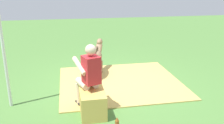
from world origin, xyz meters
TOP-DOWN VIEW (x-y plane):
  - ground_plane at (0.00, 0.00)m, footprint 24.00×24.00m
  - hay_patch at (0.19, -0.29)m, footprint 2.64×2.99m
  - hay_bale at (-1.21, 0.57)m, footprint 0.77×0.46m
  - person_seated at (-1.05, 0.60)m, footprint 0.72×0.55m
  - pony_standing at (0.78, 0.24)m, footprint 1.31×0.61m
  - soda_bottle at (-1.89, 0.23)m, footprint 0.07×0.07m
  - tent_pole_left at (-0.61, 2.17)m, footprint 0.06×0.06m

SIDE VIEW (x-z plane):
  - ground_plane at x=0.00m, z-range 0.00..0.00m
  - hay_patch at x=0.19m, z-range 0.00..0.02m
  - soda_bottle at x=-1.89m, z-range 0.00..0.26m
  - hay_bale at x=-1.21m, z-range 0.00..0.47m
  - pony_standing at x=0.78m, z-range 0.09..0.98m
  - person_seated at x=-1.05m, z-range 0.07..1.42m
  - tent_pole_left at x=-0.61m, z-range 0.00..2.50m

